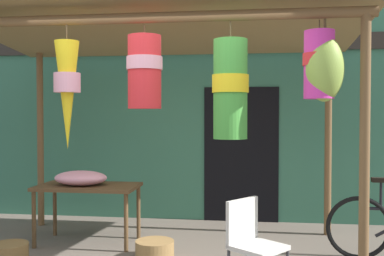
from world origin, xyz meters
name	(u,v)px	position (x,y,z in m)	size (l,w,h in m)	color
shop_facade	(194,79)	(0.00, 2.65, 2.13)	(10.88, 0.29, 4.27)	#387056
market_stall_canopy	(163,42)	(-0.08, 0.69, 2.40)	(4.51, 2.47, 2.80)	brown
display_table	(88,192)	(-1.11, 1.11, 0.64)	(1.23, 0.68, 0.72)	brown
flower_heap_on_table	(82,178)	(-1.18, 1.07, 0.81)	(0.65, 0.46, 0.18)	pink
folding_chair	(251,238)	(0.89, -0.27, 0.50)	(0.56, 0.56, 0.84)	beige
wicker_basket_by_table	(155,250)	(-0.17, 0.62, 0.10)	(0.43, 0.43, 0.20)	olive
wicker_basket_spare	(9,255)	(-1.63, 0.17, 0.12)	(0.39, 0.39, 0.24)	brown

